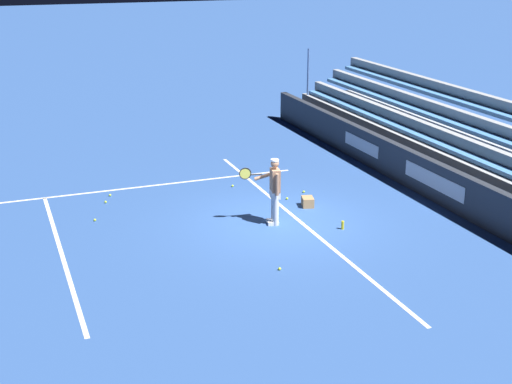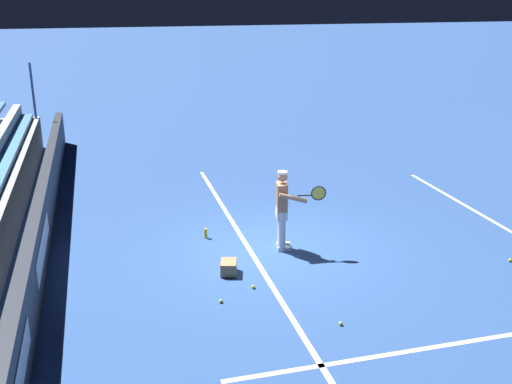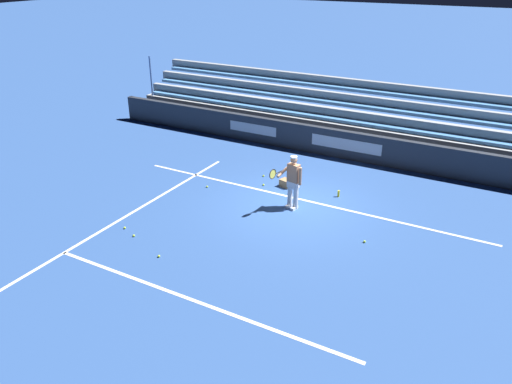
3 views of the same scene
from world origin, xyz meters
TOP-DOWN VIEW (x-y plane):
  - ground_plane at (0.00, 0.00)m, footprint 160.00×160.00m
  - court_baseline_white at (0.00, -0.50)m, footprint 12.00×0.10m
  - court_sideline_white at (4.11, 4.00)m, footprint 0.10×12.00m
  - court_service_line_white at (0.00, 5.50)m, footprint 8.22×0.10m
  - back_wall_sponsor_board at (0.01, -4.71)m, footprint 21.83×0.25m
  - bleacher_stand at (0.00, -6.54)m, footprint 20.74×2.40m
  - tennis_player at (-0.03, 0.19)m, footprint 0.70×0.96m
  - ball_box_cardboard at (0.83, -1.17)m, footprint 0.46×0.39m
  - tennis_ball_far_right at (3.07, 3.96)m, footprint 0.07×0.07m
  - tennis_ball_by_box at (1.54, -0.86)m, footprint 0.07×0.07m
  - tennis_ball_midcourt at (-2.67, 1.13)m, footprint 0.07×0.07m
  - tennis_ball_on_baseline at (1.77, 4.45)m, footprint 0.07×0.07m
  - tennis_ball_stray_back at (3.15, 0.20)m, footprint 0.07×0.07m
  - tennis_ball_far_left at (3.60, 3.74)m, footprint 0.07×0.07m
  - tennis_ball_near_player at (1.91, -1.54)m, footprint 0.07×0.07m
  - water_bottle at (-1.01, -1.28)m, footprint 0.07×0.07m

SIDE VIEW (x-z plane):
  - ground_plane at x=0.00m, z-range 0.00..0.00m
  - court_baseline_white at x=0.00m, z-range 0.00..0.01m
  - court_sideline_white at x=4.11m, z-range 0.00..0.01m
  - court_service_line_white at x=0.00m, z-range 0.00..0.01m
  - tennis_ball_far_right at x=3.07m, z-range 0.00..0.07m
  - tennis_ball_by_box at x=1.54m, z-range 0.00..0.07m
  - tennis_ball_midcourt at x=-2.67m, z-range 0.00..0.07m
  - tennis_ball_on_baseline at x=1.77m, z-range 0.00..0.07m
  - tennis_ball_stray_back at x=3.15m, z-range 0.00..0.07m
  - tennis_ball_far_left at x=3.60m, z-range 0.00..0.07m
  - tennis_ball_near_player at x=1.91m, z-range 0.00..0.07m
  - water_bottle at x=-1.01m, z-range 0.00..0.22m
  - ball_box_cardboard at x=0.83m, z-range 0.00..0.26m
  - back_wall_sponsor_board at x=0.01m, z-range 0.00..1.10m
  - bleacher_stand at x=0.00m, z-range -0.75..2.20m
  - tennis_player at x=-0.03m, z-range 0.04..1.75m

